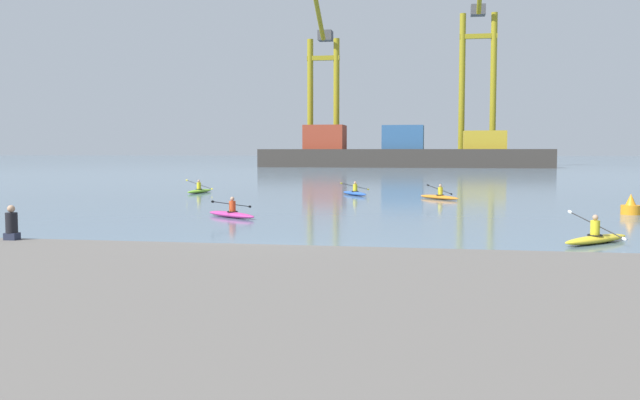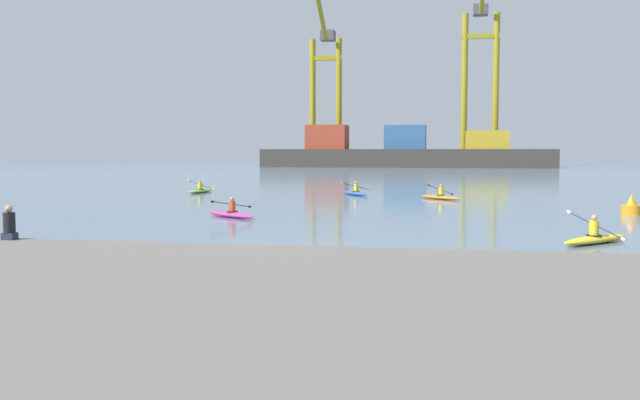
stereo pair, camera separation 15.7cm
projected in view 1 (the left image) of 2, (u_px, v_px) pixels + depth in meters
name	position (u px, v px, depth m)	size (l,w,h in m)	color
ground_plane	(275.00, 256.00, 20.03)	(800.00, 800.00, 0.00)	slate
container_barge	(401.00, 153.00, 127.35)	(53.14, 8.84, 7.83)	#38332D
gantry_crane_west	(323.00, 80.00, 137.26)	(6.51, 16.93, 34.49)	olive
gantry_crane_west_mid	(478.00, 62.00, 132.54)	(7.13, 18.84, 43.42)	olive
channel_buoy	(631.00, 207.00, 33.04)	(0.90, 0.90, 1.00)	orange
kayak_lime	(200.00, 191.00, 49.97)	(2.20, 3.45, 0.99)	#7ABC2D
kayak_magenta	(231.00, 214.00, 31.64)	(3.07, 2.53, 0.95)	#C13384
kayak_yellow	(596.00, 238.00, 22.81)	(2.78, 2.87, 1.05)	yellow
kayak_blue	(355.00, 193.00, 47.39)	(2.36, 3.18, 0.95)	#2856B2
kayak_orange	(439.00, 197.00, 43.44)	(2.77, 2.89, 1.00)	orange
seated_onlooker	(12.00, 225.00, 17.68)	(0.32, 0.30, 0.90)	#23283D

